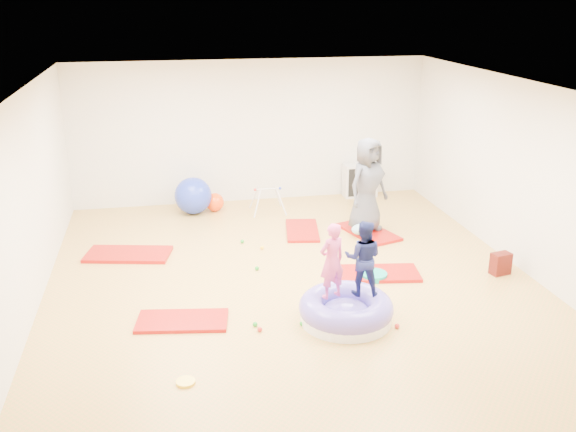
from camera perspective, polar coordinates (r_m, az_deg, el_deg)
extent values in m
cube|color=gold|center=(9.42, 0.36, -5.77)|extent=(7.00, 8.00, 0.01)
cube|color=white|center=(8.63, 0.40, 11.35)|extent=(7.00, 8.00, 0.01)
cube|color=silver|center=(12.75, -3.31, 7.49)|extent=(7.00, 0.01, 2.80)
cube|color=silver|center=(5.36, 9.25, -9.78)|extent=(7.00, 0.01, 2.80)
cube|color=silver|center=(8.93, -22.19, 0.96)|extent=(0.01, 8.00, 2.80)
cube|color=silver|center=(10.20, 20.04, 3.38)|extent=(0.01, 8.00, 2.80)
cube|color=#BC0000|center=(8.39, -9.38, -9.19)|extent=(1.22, 0.75, 0.05)
cube|color=#BC0000|center=(10.59, -14.02, -3.32)|extent=(1.44, 0.94, 0.06)
cube|color=#BC0000|center=(11.31, 1.27, -1.29)|extent=(0.73, 1.18, 0.05)
cube|color=#BC0000|center=(9.69, 7.95, -5.08)|extent=(1.31, 0.80, 0.05)
cube|color=#BC0000|center=(11.32, 7.16, -1.41)|extent=(0.93, 1.32, 0.05)
cylinder|color=white|center=(8.34, 5.15, -8.85)|extent=(1.17, 1.17, 0.13)
torus|color=#6151C2|center=(8.28, 5.17, -8.09)|extent=(1.21, 1.21, 0.32)
ellipsoid|color=#6151C2|center=(8.32, 5.16, -8.56)|extent=(0.64, 0.64, 0.29)
imported|color=#E04889|center=(8.06, 3.93, -3.67)|extent=(0.43, 0.35, 1.00)
imported|color=#171D52|center=(8.18, 6.71, -3.42)|extent=(0.59, 0.53, 1.00)
imported|color=#494B54|center=(11.09, 7.08, 2.77)|extent=(0.95, 0.84, 1.64)
ellipsoid|color=#90CBE2|center=(11.07, 6.51, -1.18)|extent=(0.34, 0.22, 0.19)
sphere|color=tan|center=(10.93, 6.76, -1.34)|extent=(0.16, 0.16, 0.16)
sphere|color=green|center=(9.76, -2.78, -4.66)|extent=(0.06, 0.06, 0.06)
sphere|color=green|center=(10.81, -4.09, -2.26)|extent=(0.06, 0.06, 0.06)
sphere|color=green|center=(8.21, 1.26, -9.54)|extent=(0.06, 0.06, 0.06)
sphere|color=red|center=(8.26, 9.67, -9.62)|extent=(0.06, 0.06, 0.06)
sphere|color=green|center=(8.20, -2.95, -9.59)|extent=(0.06, 0.06, 0.06)
sphere|color=yellow|center=(10.53, -2.32, -2.82)|extent=(0.06, 0.06, 0.06)
sphere|color=red|center=(8.08, -2.53, -10.04)|extent=(0.06, 0.06, 0.06)
sphere|color=red|center=(11.22, 3.88, -1.45)|extent=(0.06, 0.06, 0.06)
sphere|color=#2237C1|center=(10.80, 6.26, -2.35)|extent=(0.06, 0.06, 0.06)
sphere|color=#2237C1|center=(12.28, -8.43, 1.80)|extent=(0.70, 0.70, 0.70)
sphere|color=#FF410B|center=(12.41, -6.53, 1.23)|extent=(0.35, 0.35, 0.35)
cylinder|color=silver|center=(11.97, -2.73, 1.09)|extent=(0.18, 0.19, 0.49)
cylinder|color=silver|center=(12.37, -3.03, 1.68)|extent=(0.18, 0.19, 0.49)
cylinder|color=silver|center=(12.04, -0.58, 1.22)|extent=(0.18, 0.19, 0.49)
cylinder|color=silver|center=(12.44, -0.94, 1.80)|extent=(0.18, 0.19, 0.49)
cylinder|color=silver|center=(12.14, -1.83, 2.42)|extent=(0.48, 0.03, 0.03)
sphere|color=red|center=(12.10, -2.94, 2.35)|extent=(0.06, 0.06, 0.06)
sphere|color=#2237C1|center=(12.18, -0.72, 2.48)|extent=(0.06, 0.06, 0.06)
cube|color=silver|center=(13.30, 6.41, 3.18)|extent=(0.68, 0.33, 0.68)
cube|color=black|center=(13.16, 6.61, 2.99)|extent=(0.58, 0.02, 0.58)
cube|color=silver|center=(13.26, 6.47, 3.12)|extent=(0.02, 0.23, 0.60)
cube|color=silver|center=(13.26, 6.47, 3.12)|extent=(0.60, 0.23, 0.02)
cylinder|color=#09A28B|center=(9.56, 7.64, -5.28)|extent=(0.39, 0.39, 0.09)
cube|color=maroon|center=(10.09, 18.38, -4.04)|extent=(0.32, 0.23, 0.33)
cylinder|color=yellow|center=(7.21, -9.09, -14.36)|extent=(0.21, 0.21, 0.03)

